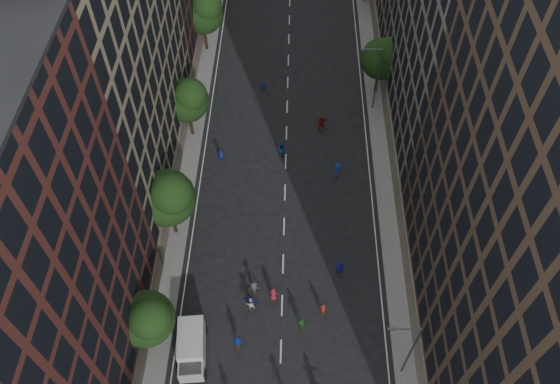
# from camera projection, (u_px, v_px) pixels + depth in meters

# --- Properties ---
(ground) EXTENTS (240.00, 240.00, 0.00)m
(ground) POSITION_uv_depth(u_px,v_px,m) (286.00, 136.00, 65.05)
(ground) COLOR black
(ground) RESTS_ON ground
(sidewalk_left) EXTENTS (4.00, 105.00, 0.15)m
(sidewalk_left) POSITION_uv_depth(u_px,v_px,m) (194.00, 91.00, 69.74)
(sidewalk_left) COLOR slate
(sidewalk_left) RESTS_ON ground
(sidewalk_right) EXTENTS (4.00, 105.00, 0.15)m
(sidewalk_right) POSITION_uv_depth(u_px,v_px,m) (382.00, 94.00, 69.36)
(sidewalk_right) COLOR slate
(sidewalk_right) RESTS_ON ground
(bldg_left_b) EXTENTS (14.00, 26.00, 34.00)m
(bldg_left_b) POSITION_uv_depth(u_px,v_px,m) (75.00, 42.00, 48.81)
(bldg_left_b) COLOR #8B7A5B
(bldg_left_b) RESTS_ON ground
(tree_left_1) EXTENTS (4.80, 4.80, 8.21)m
(tree_left_1) POSITION_uv_depth(u_px,v_px,m) (148.00, 319.00, 44.95)
(tree_left_1) COLOR black
(tree_left_1) RESTS_ON ground
(tree_left_2) EXTENTS (5.60, 5.60, 9.45)m
(tree_left_2) POSITION_uv_depth(u_px,v_px,m) (168.00, 197.00, 51.58)
(tree_left_2) COLOR black
(tree_left_2) RESTS_ON ground
(tree_left_3) EXTENTS (5.00, 5.00, 8.58)m
(tree_left_3) POSITION_uv_depth(u_px,v_px,m) (188.00, 99.00, 60.52)
(tree_left_3) COLOR black
(tree_left_3) RESTS_ON ground
(tree_left_4) EXTENTS (5.40, 5.40, 9.08)m
(tree_left_4) POSITION_uv_depth(u_px,v_px,m) (204.00, 11.00, 70.00)
(tree_left_4) COLOR black
(tree_left_4) RESTS_ON ground
(tree_right_a) EXTENTS (5.00, 5.00, 8.39)m
(tree_right_a) POSITION_uv_depth(u_px,v_px,m) (383.00, 57.00, 65.17)
(tree_right_a) COLOR black
(tree_right_a) RESTS_ON ground
(streetlamp_near) EXTENTS (2.64, 0.22, 9.06)m
(streetlamp_near) POSITION_uv_depth(u_px,v_px,m) (409.00, 349.00, 43.79)
(streetlamp_near) COLOR #595B60
(streetlamp_near) RESTS_ON ground
(streetlamp_far) EXTENTS (2.64, 0.22, 9.06)m
(streetlamp_far) POSITION_uv_depth(u_px,v_px,m) (376.00, 76.00, 63.82)
(streetlamp_far) COLOR #595B60
(streetlamp_far) RESTS_ON ground
(cargo_van) EXTENTS (2.87, 5.32, 2.73)m
(cargo_van) POSITION_uv_depth(u_px,v_px,m) (192.00, 348.00, 47.68)
(cargo_van) COLOR silver
(cargo_van) RESTS_ON ground
(skater_4) EXTENTS (1.13, 0.53, 1.87)m
(skater_4) POSITION_uv_depth(u_px,v_px,m) (238.00, 342.00, 48.52)
(skater_4) COLOR #1742BC
(skater_4) RESTS_ON ground
(skater_6) EXTENTS (0.90, 0.67, 1.67)m
(skater_6) POSITION_uv_depth(u_px,v_px,m) (273.00, 294.00, 51.47)
(skater_6) COLOR #AC1C36
(skater_6) RESTS_ON ground
(skater_7) EXTENTS (0.63, 0.46, 1.59)m
(skater_7) POSITION_uv_depth(u_px,v_px,m) (323.00, 309.00, 50.60)
(skater_7) COLOR #AC2B1C
(skater_7) RESTS_ON ground
(skater_8) EXTENTS (0.95, 0.80, 1.73)m
(skater_8) POSITION_uv_depth(u_px,v_px,m) (251.00, 304.00, 50.87)
(skater_8) COLOR silver
(skater_8) RESTS_ON ground
(skater_9) EXTENTS (1.11, 0.68, 1.67)m
(skater_9) POSITION_uv_depth(u_px,v_px,m) (254.00, 288.00, 51.88)
(skater_9) COLOR #45454A
(skater_9) RESTS_ON ground
(skater_10) EXTENTS (1.21, 0.80, 1.92)m
(skater_10) POSITION_uv_depth(u_px,v_px,m) (302.00, 323.00, 49.57)
(skater_10) COLOR #216E2C
(skater_10) RESTS_ON ground
(skater_11) EXTENTS (1.57, 0.79, 1.62)m
(skater_11) POSITION_uv_depth(u_px,v_px,m) (251.00, 302.00, 51.03)
(skater_11) COLOR #1414A3
(skater_11) RESTS_ON ground
(skater_12) EXTENTS (0.95, 0.81, 1.64)m
(skater_12) POSITION_uv_depth(u_px,v_px,m) (340.00, 267.00, 53.27)
(skater_12) COLOR #12118D
(skater_12) RESTS_ON ground
(skater_13) EXTENTS (0.68, 0.51, 1.68)m
(skater_13) POSITION_uv_depth(u_px,v_px,m) (221.00, 156.00, 62.03)
(skater_13) COLOR #141FA3
(skater_13) RESTS_ON ground
(skater_14) EXTENTS (1.16, 1.06, 1.94)m
(skater_14) POSITION_uv_depth(u_px,v_px,m) (281.00, 150.00, 62.42)
(skater_14) COLOR #124495
(skater_14) RESTS_ON ground
(skater_15) EXTENTS (1.22, 0.90, 1.69)m
(skater_15) POSITION_uv_depth(u_px,v_px,m) (337.00, 170.00, 60.78)
(skater_15) COLOR #152AAB
(skater_15) RESTS_ON ground
(skater_16) EXTENTS (0.93, 0.45, 1.53)m
(skater_16) POSITION_uv_depth(u_px,v_px,m) (263.00, 87.00, 69.14)
(skater_16) COLOR #154CB0
(skater_16) RESTS_ON ground
(skater_17) EXTENTS (1.88, 1.23, 1.94)m
(skater_17) POSITION_uv_depth(u_px,v_px,m) (321.00, 123.00, 65.04)
(skater_17) COLOR maroon
(skater_17) RESTS_ON ground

